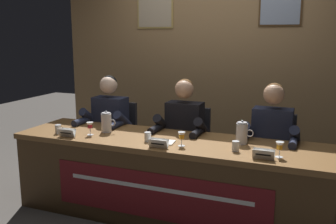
{
  "coord_description": "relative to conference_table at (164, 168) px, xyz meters",
  "views": [
    {
      "loc": [
        1.27,
        -3.13,
        1.68
      ],
      "look_at": [
        0.0,
        0.0,
        0.99
      ],
      "focal_mm": 41.12,
      "sensor_mm": 36.0,
      "label": 1
    }
  ],
  "objects": [
    {
      "name": "conference_table",
      "position": [
        0.0,
        0.0,
        0.0
      ],
      "size": [
        2.89,
        0.77,
        0.74
      ],
      "color": "brown",
      "rests_on": "ground_plane"
    },
    {
      "name": "panelist_right",
      "position": [
        0.86,
        0.47,
        0.22
      ],
      "size": [
        0.51,
        0.48,
        1.24
      ],
      "color": "black",
      "rests_on": "ground_plane"
    },
    {
      "name": "nameplate_left",
      "position": [
        -0.89,
        -0.18,
        0.28
      ],
      "size": [
        0.16,
        0.06,
        0.08
      ],
      "color": "white",
      "rests_on": "conference_table"
    },
    {
      "name": "chair_right",
      "position": [
        0.86,
        0.67,
        -0.05
      ],
      "size": [
        0.44,
        0.45,
        0.92
      ],
      "color": "black",
      "rests_on": "ground_plane"
    },
    {
      "name": "wall_back_panelled",
      "position": [
        -0.0,
        1.63,
        0.8
      ],
      "size": [
        4.09,
        0.14,
        2.6
      ],
      "color": "#937047",
      "rests_on": "ground_plane"
    },
    {
      "name": "water_cup_right",
      "position": [
        0.65,
        -0.03,
        0.28
      ],
      "size": [
        0.06,
        0.06,
        0.08
      ],
      "color": "silver",
      "rests_on": "conference_table"
    },
    {
      "name": "document_stack_center",
      "position": [
        0.0,
        -0.03,
        0.25
      ],
      "size": [
        0.23,
        0.17,
        0.01
      ],
      "color": "white",
      "rests_on": "conference_table"
    },
    {
      "name": "ground_plane",
      "position": [
        -0.0,
        0.11,
        -0.5
      ],
      "size": [
        12.0,
        12.0,
        0.0
      ],
      "primitive_type": "plane",
      "color": "#4C4742"
    },
    {
      "name": "juice_glass_right",
      "position": [
        1.0,
        -0.07,
        0.33
      ],
      "size": [
        0.06,
        0.06,
        0.12
      ],
      "color": "white",
      "rests_on": "conference_table"
    },
    {
      "name": "chair_center",
      "position": [
        -0.0,
        0.67,
        -0.05
      ],
      "size": [
        0.44,
        0.45,
        0.92
      ],
      "color": "black",
      "rests_on": "ground_plane"
    },
    {
      "name": "panelist_center",
      "position": [
        -0.0,
        0.47,
        0.22
      ],
      "size": [
        0.51,
        0.48,
        1.24
      ],
      "color": "black",
      "rests_on": "ground_plane"
    },
    {
      "name": "water_pitcher_right_side",
      "position": [
        0.65,
        0.2,
        0.34
      ],
      "size": [
        0.15,
        0.1,
        0.21
      ],
      "color": "silver",
      "rests_on": "conference_table"
    },
    {
      "name": "panelist_left",
      "position": [
        -0.87,
        0.47,
        0.22
      ],
      "size": [
        0.51,
        0.48,
        1.24
      ],
      "color": "black",
      "rests_on": "ground_plane"
    },
    {
      "name": "water_cup_left",
      "position": [
        -1.05,
        -0.1,
        0.28
      ],
      "size": [
        0.06,
        0.06,
        0.08
      ],
      "color": "silver",
      "rests_on": "conference_table"
    },
    {
      "name": "water_cup_center",
      "position": [
        -0.14,
        -0.04,
        0.28
      ],
      "size": [
        0.06,
        0.06,
        0.08
      ],
      "color": "silver",
      "rests_on": "conference_table"
    },
    {
      "name": "juice_glass_center",
      "position": [
        0.19,
        -0.06,
        0.33
      ],
      "size": [
        0.06,
        0.06,
        0.12
      ],
      "color": "white",
      "rests_on": "conference_table"
    },
    {
      "name": "nameplate_right",
      "position": [
        0.89,
        -0.16,
        0.28
      ],
      "size": [
        0.16,
        0.06,
        0.08
      ],
      "color": "white",
      "rests_on": "conference_table"
    },
    {
      "name": "chair_left",
      "position": [
        -0.87,
        0.67,
        -0.05
      ],
      "size": [
        0.44,
        0.45,
        0.92
      ],
      "color": "black",
      "rests_on": "ground_plane"
    },
    {
      "name": "nameplate_center",
      "position": [
        0.03,
        -0.19,
        0.28
      ],
      "size": [
        0.17,
        0.06,
        0.08
      ],
      "color": "white",
      "rests_on": "conference_table"
    },
    {
      "name": "water_pitcher_left_side",
      "position": [
        -0.65,
        0.12,
        0.34
      ],
      "size": [
        0.15,
        0.1,
        0.21
      ],
      "color": "silver",
      "rests_on": "conference_table"
    },
    {
      "name": "juice_glass_left",
      "position": [
        -0.73,
        -0.04,
        0.33
      ],
      "size": [
        0.06,
        0.06,
        0.12
      ],
      "color": "white",
      "rests_on": "conference_table"
    }
  ]
}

